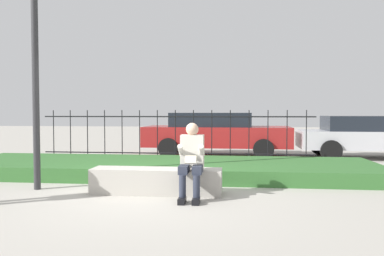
# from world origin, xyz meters

# --- Properties ---
(ground_plane) EXTENTS (60.00, 60.00, 0.00)m
(ground_plane) POSITION_xyz_m (0.00, 0.00, 0.00)
(ground_plane) COLOR #A8A399
(stone_bench) EXTENTS (2.26, 0.51, 0.44)m
(stone_bench) POSITION_xyz_m (0.24, 0.00, 0.19)
(stone_bench) COLOR #ADA89E
(stone_bench) RESTS_ON ground_plane
(person_seated_reader) EXTENTS (0.42, 0.73, 1.24)m
(person_seated_reader) POSITION_xyz_m (0.88, -0.29, 0.67)
(person_seated_reader) COLOR black
(person_seated_reader) RESTS_ON ground_plane
(grass_berm) EXTENTS (9.43, 2.58, 0.30)m
(grass_berm) POSITION_xyz_m (0.00, 1.99, 0.15)
(grass_berm) COLOR #33662D
(grass_berm) RESTS_ON ground_plane
(iron_fence) EXTENTS (7.43, 0.03, 1.47)m
(iron_fence) POSITION_xyz_m (0.00, 3.70, 0.77)
(iron_fence) COLOR black
(iron_fence) RESTS_ON ground_plane
(car_parked_center) EXTENTS (4.72, 2.01, 1.40)m
(car_parked_center) POSITION_xyz_m (1.00, 5.86, 0.75)
(car_parked_center) COLOR maroon
(car_parked_center) RESTS_ON ground_plane
(car_parked_right) EXTENTS (4.18, 1.98, 1.30)m
(car_parked_right) POSITION_xyz_m (5.64, 5.58, 0.70)
(car_parked_right) COLOR #B7B7BC
(car_parked_right) RESTS_ON ground_plane
(street_lamp) EXTENTS (0.28, 0.28, 4.45)m
(street_lamp) POSITION_xyz_m (-2.01, 0.12, 2.70)
(street_lamp) COLOR #2D2D30
(street_lamp) RESTS_ON ground_plane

